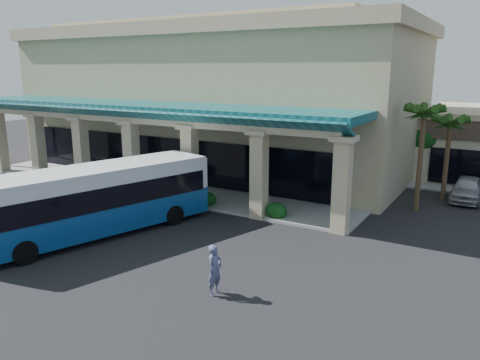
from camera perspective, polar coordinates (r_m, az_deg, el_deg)
The scene contains 10 objects.
ground at distance 21.91m, azimuth -7.77°, elevation -7.57°, with size 110.00×110.00×0.00m, color black.
main_building at distance 38.21m, azimuth -2.55°, elevation 10.18°, with size 30.80×14.80×11.35m, color tan, non-canonical shape.
arcade at distance 31.25m, azimuth -11.77°, elevation 4.00°, with size 30.00×6.20×5.70m, color #0C4349, non-canonical shape.
palm_0 at distance 27.66m, azimuth 21.18°, elevation 3.13°, with size 2.40×2.40×6.60m, color #18380F, non-canonical shape.
palm_1 at distance 30.53m, azimuth 23.94°, elevation 3.00°, with size 2.40×2.40×5.80m, color #18380F, non-canonical shape.
palm_2 at distance 42.13m, azimuth -26.93°, elevation 5.54°, with size 2.40×2.40×6.20m, color #18380F, non-canonical shape.
broadleaf_tree at distance 35.76m, azimuth 21.70°, elevation 3.76°, with size 2.60×2.60×4.81m, color #0D3910, non-canonical shape.
transit_bus at distance 23.24m, azimuth -16.96°, elevation -2.51°, with size 2.77×11.89×3.32m, color navy, non-canonical shape.
pedestrian at distance 16.71m, azimuth -3.10°, elevation -10.90°, with size 0.67×0.44×1.84m, color #4B5070.
car_silver at distance 31.50m, azimuth 25.97°, elevation -0.96°, with size 1.71×4.26×1.45m, color #A3A3AB.
Camera 1 is at (12.85, -15.95, 7.78)m, focal length 35.00 mm.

